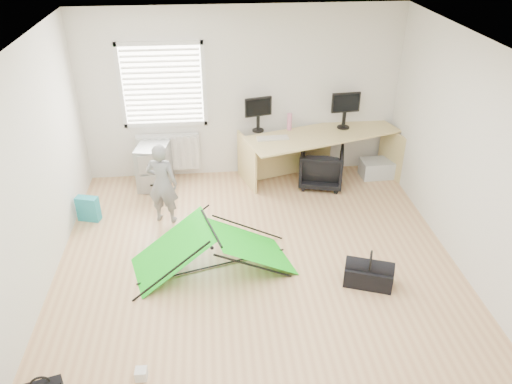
{
  "coord_description": "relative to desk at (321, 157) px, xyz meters",
  "views": [
    {
      "loc": [
        -0.5,
        -4.73,
        3.96
      ],
      "look_at": [
        0.0,
        0.4,
        0.95
      ],
      "focal_mm": 35.0,
      "sensor_mm": 36.0,
      "label": 1
    }
  ],
  "objects": [
    {
      "name": "ground",
      "position": [
        -1.24,
        -2.31,
        -0.41
      ],
      "size": [
        5.5,
        5.5,
        0.0
      ],
      "primitive_type": "plane",
      "color": "tan",
      "rests_on": "ground"
    },
    {
      "name": "back_wall",
      "position": [
        -1.24,
        0.44,
        0.94
      ],
      "size": [
        5.0,
        0.02,
        2.7
      ],
      "primitive_type": "cube",
      "color": "silver",
      "rests_on": "ground"
    },
    {
      "name": "window",
      "position": [
        -2.44,
        0.4,
        1.14
      ],
      "size": [
        1.2,
        0.06,
        1.2
      ],
      "primitive_type": "cube",
      "color": "silver",
      "rests_on": "back_wall"
    },
    {
      "name": "radiator",
      "position": [
        -2.44,
        0.36,
        0.04
      ],
      "size": [
        1.0,
        0.12,
        0.6
      ],
      "primitive_type": "cube",
      "color": "silver",
      "rests_on": "back_wall"
    },
    {
      "name": "desk",
      "position": [
        0.0,
        0.0,
        0.0
      ],
      "size": [
        2.54,
        1.46,
        0.83
      ],
      "primitive_type": "cube",
      "rotation": [
        0.0,
        0.0,
        0.3
      ],
      "color": "#D1B975",
      "rests_on": "ground"
    },
    {
      "name": "filing_cabinet",
      "position": [
        -2.65,
        0.08,
        -0.06
      ],
      "size": [
        0.56,
        0.68,
        0.71
      ],
      "primitive_type": "cube",
      "rotation": [
        0.0,
        0.0,
        -0.17
      ],
      "color": "#919596",
      "rests_on": "ground"
    },
    {
      "name": "monitor_left",
      "position": [
        -1.0,
        0.2,
        0.62
      ],
      "size": [
        0.44,
        0.19,
        0.41
      ],
      "primitive_type": "cube",
      "rotation": [
        0.0,
        0.0,
        0.24
      ],
      "color": "black",
      "rests_on": "desk"
    },
    {
      "name": "monitor_right",
      "position": [
        0.37,
        0.19,
        0.63
      ],
      "size": [
        0.46,
        0.14,
        0.43
      ],
      "primitive_type": "cube",
      "rotation": [
        0.0,
        0.0,
        0.09
      ],
      "color": "black",
      "rests_on": "desk"
    },
    {
      "name": "keyboard",
      "position": [
        -0.81,
        -0.12,
        0.42
      ],
      "size": [
        0.49,
        0.19,
        0.02
      ],
      "primitive_type": "cube",
      "rotation": [
        0.0,
        0.0,
        0.06
      ],
      "color": "beige",
      "rests_on": "desk"
    },
    {
      "name": "thermos",
      "position": [
        -0.5,
        0.21,
        0.55
      ],
      "size": [
        0.09,
        0.09,
        0.27
      ],
      "primitive_type": "cylinder",
      "rotation": [
        0.0,
        0.0,
        0.27
      ],
      "color": "pink",
      "rests_on": "desk"
    },
    {
      "name": "office_chair",
      "position": [
        -0.02,
        -0.14,
        -0.1
      ],
      "size": [
        0.81,
        0.83,
        0.62
      ],
      "primitive_type": "imported",
      "rotation": [
        0.0,
        0.0,
        2.89
      ],
      "color": "black",
      "rests_on": "ground"
    },
    {
      "name": "person",
      "position": [
        -2.44,
        -0.95,
        0.18
      ],
      "size": [
        0.49,
        0.39,
        1.19
      ],
      "primitive_type": "imported",
      "rotation": [
        0.0,
        0.0,
        2.86
      ],
      "color": "gray",
      "rests_on": "ground"
    },
    {
      "name": "kite",
      "position": [
        -1.79,
        -2.1,
        -0.12
      ],
      "size": [
        2.07,
        1.32,
        0.59
      ],
      "primitive_type": null,
      "rotation": [
        0.0,
        0.0,
        0.27
      ],
      "color": "#15E01B",
      "rests_on": "ground"
    },
    {
      "name": "storage_crate",
      "position": [
        0.96,
        0.04,
        -0.27
      ],
      "size": [
        0.52,
        0.38,
        0.29
      ],
      "primitive_type": "cube",
      "rotation": [
        0.0,
        0.0,
        0.04
      ],
      "color": "#B5BBBE",
      "rests_on": "ground"
    },
    {
      "name": "tote_bag",
      "position": [
        -3.53,
        -0.84,
        -0.23
      ],
      "size": [
        0.34,
        0.22,
        0.37
      ],
      "primitive_type": "cube",
      "rotation": [
        0.0,
        0.0,
        -0.28
      ],
      "color": "teal",
      "rests_on": "ground"
    },
    {
      "name": "white_box",
      "position": [
        -2.52,
        -3.72,
        -0.36
      ],
      "size": [
        0.11,
        0.11,
        0.11
      ],
      "primitive_type": "cube",
      "rotation": [
        0.0,
        0.0,
        -0.03
      ],
      "color": "silver",
      "rests_on": "ground"
    },
    {
      "name": "duffel_bag",
      "position": [
        0.04,
        -2.59,
        -0.29
      ],
      "size": [
        0.63,
        0.46,
        0.24
      ],
      "primitive_type": "cube",
      "rotation": [
        0.0,
        0.0,
        -0.35
      ],
      "color": "black",
      "rests_on": "ground"
    }
  ]
}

